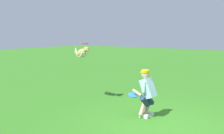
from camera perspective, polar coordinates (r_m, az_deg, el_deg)
The scene contains 5 objects.
ground_plane at distance 6.96m, azimuth 10.14°, elevation -12.10°, with size 60.00×60.00×0.00m, color #367E22.
person at distance 7.36m, azimuth 7.47°, elevation -5.29°, with size 0.57×0.64×1.29m.
dog at distance 9.12m, azimuth -6.43°, elevation 2.99°, with size 0.96×0.47×0.49m.
frisbee_flying at distance 8.91m, azimuth -5.84°, elevation 4.96°, with size 0.25×0.25×0.02m, color red.
frisbee_held at distance 7.33m, azimuth 4.46°, elevation -6.01°, with size 0.26×0.26×0.02m, color #3082ED.
Camera 1 is at (-2.79, 5.94, 2.31)m, focal length 42.86 mm.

